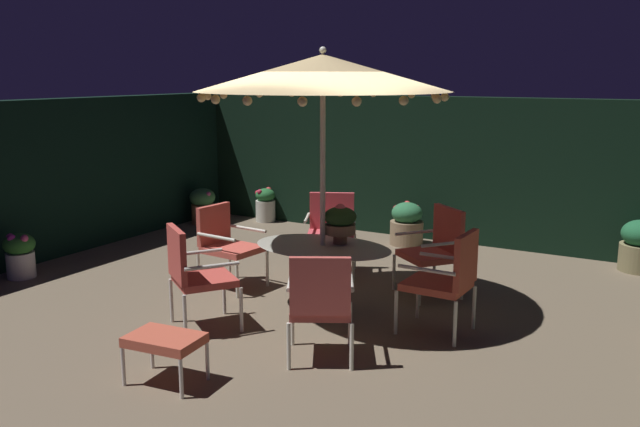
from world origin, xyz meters
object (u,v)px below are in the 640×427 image
Objects in this scene: patio_dining_table at (323,260)px; centerpiece_planter at (340,221)px; ottoman_footrest at (165,341)px; patio_chair_northeast at (321,300)px; patio_chair_southeast at (436,245)px; potted_plant_front_corner at (20,254)px; patio_umbrella at (323,73)px; patio_chair_southwest at (226,241)px; potted_plant_back_left at (407,224)px; patio_chair_north at (194,270)px; potted_plant_back_right at (265,204)px; patio_chair_east at (447,276)px; patio_chair_south at (331,227)px; potted_plant_right_near at (203,205)px.

centerpiece_planter is at bearing 51.83° from patio_dining_table.
ottoman_footrest is (-0.22, -2.20, -0.18)m from patio_dining_table.
patio_chair_southeast is at bearing 85.19° from patio_chair_northeast.
potted_plant_front_corner is (-3.80, -0.87, -0.23)m from patio_dining_table.
patio_chair_southwest is (-1.38, 0.13, -1.93)m from patio_umbrella.
potted_plant_back_left is (3.47, 3.94, 0.01)m from potted_plant_front_corner.
ottoman_footrest is (-0.89, -0.99, -0.21)m from patio_chair_northeast.
patio_dining_table is 1.48× the size of patio_chair_north.
potted_plant_back_right is at bearing 117.03° from patio_chair_southwest.
patio_umbrella is at bearing -83.95° from potted_plant_back_left.
patio_chair_southwest is 2.62m from potted_plant_front_corner.
potted_plant_back_left is (-0.45, 2.92, -0.64)m from centerpiece_planter.
patio_chair_north is 1.64× the size of ottoman_footrest.
patio_dining_table is 1.54× the size of patio_chair_southeast.
patio_chair_southwest is 2.61m from ottoman_footrest.
patio_chair_north is (-0.80, -1.14, -1.88)m from patio_umbrella.
patio_chair_southwest is (-2.78, 0.16, -0.03)m from patio_chair_east.
patio_chair_north is 2.78m from patio_chair_southeast.
potted_plant_back_left is at bearing 98.76° from centerpiece_planter.
patio_chair_south is 1.04× the size of patio_chair_southwest.
patio_chair_southeast reaches higher than potted_plant_back_left.
patio_umbrella is at bearing 84.35° from ottoman_footrest.
patio_chair_southeast is (0.19, 2.31, 0.00)m from patio_chair_northeast.
centerpiece_planter is 0.68× the size of potted_plant_back_left.
patio_chair_north is 1.24m from ottoman_footrest.
patio_chair_east is 5.59m from potted_plant_back_right.
patio_umbrella reaches higher than patio_dining_table.
patio_umbrella is at bearing 178.47° from patio_chair_east.
patio_chair_east reaches higher than patio_chair_south.
patio_umbrella reaches higher than potted_plant_back_left.
potted_plant_back_left is at bearing 91.17° from ottoman_footrest.
patio_chair_southwest is (-2.25, -0.96, -0.01)m from patio_chair_southeast.
potted_plant_front_corner is at bearing -170.93° from patio_chair_east.
patio_umbrella is 2.65× the size of patio_chair_north.
patio_chair_north is (-0.80, -1.14, 0.06)m from patio_dining_table.
patio_chair_southwest is at bearing 116.56° from ottoman_footrest.
patio_chair_southeast is (0.74, 0.93, -0.38)m from centerpiece_planter.
patio_umbrella is at bearing 118.86° from patio_chair_northeast.
potted_plant_back_left reaches higher than potted_plant_right_near.
patio_chair_southeast is 4.98m from potted_plant_right_near.
patio_dining_table is 3.10m from potted_plant_back_left.
patio_chair_northeast is 1.73× the size of potted_plant_back_right.
ottoman_footrest is 6.23m from potted_plant_back_right.
patio_chair_southeast is 1.66× the size of potted_plant_right_near.
patio_chair_northeast is (1.47, -0.08, -0.03)m from patio_chair_north.
patio_chair_southwest reaches higher than ottoman_footrest.
patio_chair_north is 1.04× the size of patio_chair_southeast.
centerpiece_planter is at bearing -32.52° from potted_plant_right_near.
patio_chair_east reaches higher than potted_plant_front_corner.
patio_chair_southwest is (-0.79, -1.13, -0.04)m from patio_chair_south.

